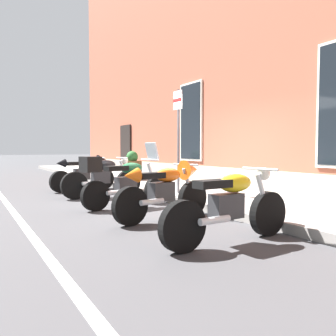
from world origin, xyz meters
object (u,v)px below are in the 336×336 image
at_px(motorcycle_black_sport, 86,171).
at_px(parking_sign, 178,127).
at_px(motorcycle_yellow_naked, 230,206).
at_px(motorcycle_green_touring, 123,180).
at_px(motorcycle_orange_sport, 167,187).
at_px(barrel_planter, 132,168).
at_px(motorcycle_black_naked, 103,178).

bearing_deg(motorcycle_black_sport, parking_sign, 24.78).
height_order(motorcycle_black_sport, parking_sign, parking_sign).
relative_size(motorcycle_black_sport, motorcycle_yellow_naked, 0.96).
distance_m(motorcycle_green_touring, motorcycle_orange_sport, 1.54).
height_order(motorcycle_yellow_naked, parking_sign, parking_sign).
distance_m(parking_sign, barrel_planter, 4.16).
bearing_deg(motorcycle_orange_sport, barrel_planter, 161.44).
bearing_deg(motorcycle_yellow_naked, motorcycle_green_touring, -177.76).
distance_m(motorcycle_black_naked, barrel_planter, 3.30).
bearing_deg(motorcycle_orange_sport, parking_sign, 144.00).
xyz_separation_m(motorcycle_yellow_naked, parking_sign, (-3.71, 1.48, 1.27)).
xyz_separation_m(motorcycle_green_touring, barrel_planter, (-4.37, 2.17, -0.00)).
bearing_deg(motorcycle_black_sport, motorcycle_black_naked, -1.78).
relative_size(motorcycle_orange_sport, motorcycle_yellow_naked, 0.95).
distance_m(motorcycle_black_sport, motorcycle_green_touring, 3.40).
relative_size(motorcycle_green_touring, parking_sign, 0.86).
xyz_separation_m(motorcycle_black_naked, motorcycle_green_touring, (1.74, -0.19, 0.07)).
height_order(motorcycle_black_sport, motorcycle_black_naked, motorcycle_black_sport).
relative_size(motorcycle_black_naked, motorcycle_orange_sport, 1.06).
relative_size(motorcycle_black_sport, parking_sign, 0.82).
bearing_deg(motorcycle_black_sport, motorcycle_yellow_naked, -0.95).
bearing_deg(barrel_planter, motorcycle_yellow_naked, -14.92).
relative_size(motorcycle_black_sport, motorcycle_green_touring, 0.95).
bearing_deg(parking_sign, motorcycle_green_touring, -75.17).
distance_m(motorcycle_black_naked, motorcycle_green_touring, 1.75).
distance_m(motorcycle_yellow_naked, barrel_planter, 7.93).
distance_m(motorcycle_black_sport, motorcycle_black_naked, 1.65).
bearing_deg(motorcycle_orange_sport, motorcycle_black_sport, 179.37).
bearing_deg(barrel_planter, motorcycle_black_naked, -36.96).
bearing_deg(motorcycle_yellow_naked, motorcycle_black_naked, 179.32).
bearing_deg(motorcycle_orange_sport, motorcycle_yellow_naked, -1.87).
relative_size(motorcycle_black_sport, barrel_planter, 2.03).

